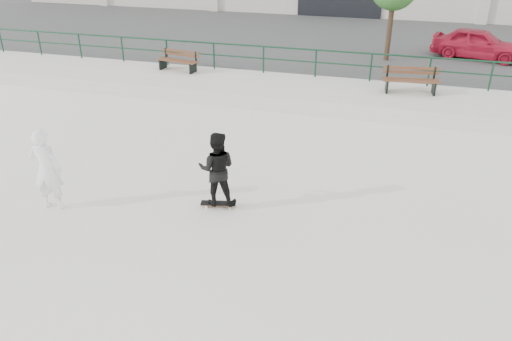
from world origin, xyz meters
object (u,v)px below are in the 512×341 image
(bench_left, at_px, (178,61))
(skateboard, at_px, (218,204))
(bench_right, at_px, (411,80))
(seated_skater, at_px, (47,170))
(red_car, at_px, (478,43))
(standing_skater, at_px, (217,169))

(bench_left, distance_m, skateboard, 9.75)
(bench_right, height_order, skateboard, bench_right)
(seated_skater, bearing_deg, skateboard, -171.85)
(bench_right, height_order, seated_skater, seated_skater)
(bench_right, distance_m, seated_skater, 11.81)
(red_car, bearing_deg, bench_right, 168.88)
(seated_skater, bearing_deg, standing_skater, -171.85)
(bench_right, xyz_separation_m, skateboard, (-3.89, -8.15, -0.85))
(bench_left, bearing_deg, seated_skater, -73.10)
(bench_left, distance_m, red_car, 12.42)
(skateboard, relative_size, standing_skater, 0.48)
(red_car, xyz_separation_m, skateboard, (-6.46, -13.78, -1.05))
(bench_right, bearing_deg, red_car, 57.86)
(bench_right, relative_size, skateboard, 2.36)
(standing_skater, bearing_deg, red_car, -127.56)
(red_car, distance_m, skateboard, 15.26)
(skateboard, height_order, standing_skater, standing_skater)
(standing_skater, xyz_separation_m, seated_skater, (-3.50, -1.07, -0.00))
(standing_skater, bearing_deg, bench_right, -127.92)
(bench_left, relative_size, red_car, 0.47)
(red_car, xyz_separation_m, standing_skater, (-6.46, -13.78, -0.19))
(red_car, bearing_deg, standing_skater, 168.36)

